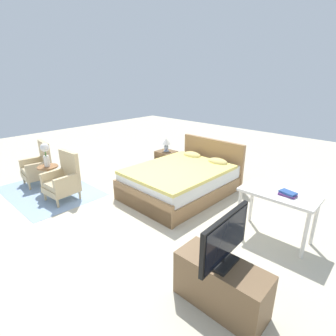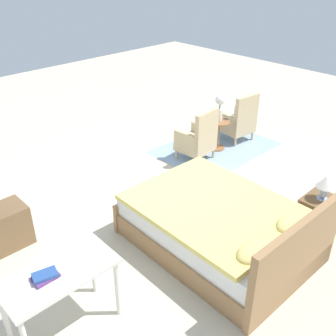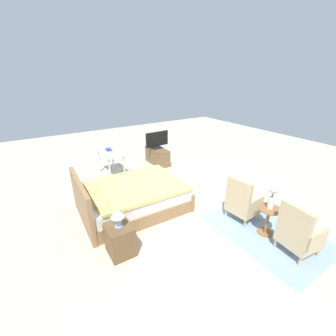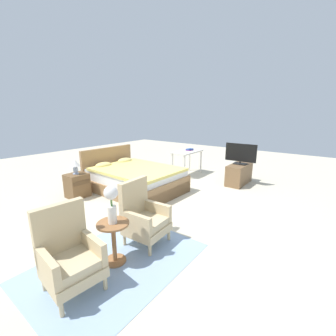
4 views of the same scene
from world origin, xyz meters
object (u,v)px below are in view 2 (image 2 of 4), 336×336
bed (221,228)px  side_table (218,131)px  armchair_by_window_left (239,121)px  armchair_by_window_right (198,139)px  book_stack (45,276)px  flower_vase (220,105)px  vanity_desk (59,281)px  table_lamp (325,184)px  nightstand (318,217)px

bed → side_table: 2.74m
armchair_by_window_left → armchair_by_window_right: bearing=0.0°
armchair_by_window_right → armchair_by_window_left: bearing=-180.0°
armchair_by_window_left → book_stack: 4.98m
flower_vase → armchair_by_window_left: bearing=177.3°
flower_vase → vanity_desk: bearing=20.4°
table_lamp → vanity_desk: bearing=-17.2°
armchair_by_window_right → table_lamp: (0.42, 2.43, 0.37)m
table_lamp → armchair_by_window_right: bearing=-99.8°
bed → vanity_desk: size_ratio=2.12×
vanity_desk → table_lamp: bearing=162.8°
armchair_by_window_right → table_lamp: size_ratio=2.79×
table_lamp → vanity_desk: table_lamp is taller
side_table → book_stack: (4.18, 1.51, 0.41)m
side_table → vanity_desk: 4.34m
bed → vanity_desk: bearing=-7.7°
armchair_by_window_right → side_table: 0.57m
bed → book_stack: size_ratio=9.40×
armchair_by_window_right → bed: bearing=49.2°
side_table → flower_vase: bearing=26.6°
side_table → flower_vase: (0.00, 0.00, 0.50)m
bed → side_table: size_ratio=4.04×
side_table → vanity_desk: bearing=20.4°
bed → flower_vase: size_ratio=4.62×
armchair_by_window_left → book_stack: bearing=17.3°
nightstand → armchair_by_window_left: bearing=-122.5°
bed → flower_vase: 2.79m
bed → nightstand: (-1.09, 0.68, -0.03)m
armchair_by_window_left → side_table: 0.57m
armchair_by_window_right → book_stack: armchair_by_window_right is taller
flower_vase → table_lamp: 2.65m
bed → book_stack: bearing=-7.4°
table_lamp → armchair_by_window_left: bearing=-122.5°
bed → nightstand: 1.29m
side_table → nightstand: 2.65m
bed → side_table: bearing=-139.5°
flower_vase → table_lamp: (0.99, 2.46, -0.09)m
nightstand → vanity_desk: bearing=-17.2°
armchair_by_window_right → flower_vase: (-0.57, -0.03, 0.46)m
flower_vase → nightstand: size_ratio=0.89×
armchair_by_window_left → nightstand: size_ratio=1.73×
flower_vase → nightstand: 2.71m
armchair_by_window_right → nightstand: bearing=80.2°
armchair_by_window_right → nightstand: armchair_by_window_right is taller
bed → flower_vase: bearing=-139.5°
bed → vanity_desk: (1.98, -0.27, 0.32)m
armchair_by_window_left → table_lamp: (1.55, 2.43, 0.37)m
armchair_by_window_left → side_table: size_ratio=1.68×
armchair_by_window_left → nightstand: (1.55, 2.43, -0.12)m
vanity_desk → armchair_by_window_left: bearing=-162.2°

